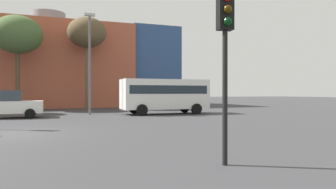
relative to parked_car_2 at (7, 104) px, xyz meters
The scene contains 8 objects.
ground_plane 9.05m from the parked_car_2, 83.05° to the right, with size 200.00×200.00×0.00m, color #38383A.
building_backdrop 19.09m from the parked_car_2, 82.74° to the left, with size 30.87×13.48×11.63m.
parked_car_2 is the anchor object (origin of this frame).
white_bus 11.15m from the parked_car_2, ahead, with size 6.80×2.62×2.72m.
traffic_light_near_right 18.03m from the parked_car_2, 68.44° to the right, with size 0.38×0.38×4.04m.
bare_tree_1 13.30m from the parked_car_2, 57.67° to the left, with size 3.91×3.91×9.40m.
bare_tree_2 11.00m from the parked_car_2, 91.63° to the left, with size 4.44×4.44×8.90m.
street_lamp 6.59m from the parked_car_2, 13.12° to the left, with size 0.80×0.24×7.73m.
Camera 1 is at (1.75, -13.99, 1.69)m, focal length 33.14 mm.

